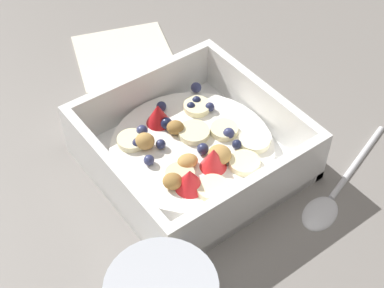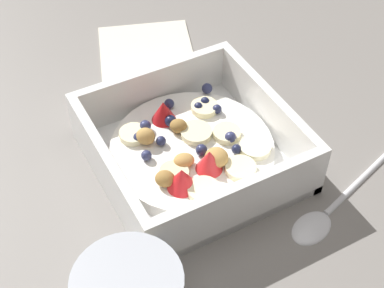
% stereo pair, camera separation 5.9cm
% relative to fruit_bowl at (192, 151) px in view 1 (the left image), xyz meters
% --- Properties ---
extents(ground_plane, '(2.40, 2.40, 0.00)m').
position_rel_fruit_bowl_xyz_m(ground_plane, '(0.01, 0.02, -0.02)').
color(ground_plane, gray).
extents(fruit_bowl, '(0.20, 0.20, 0.06)m').
position_rel_fruit_bowl_xyz_m(fruit_bowl, '(0.00, 0.00, 0.00)').
color(fruit_bowl, white).
rests_on(fruit_bowl, ground).
extents(spoon, '(0.07, 0.17, 0.01)m').
position_rel_fruit_bowl_xyz_m(spoon, '(-0.12, -0.09, -0.02)').
color(spoon, silver).
rests_on(spoon, ground).
extents(folded_napkin, '(0.15, 0.15, 0.01)m').
position_rel_fruit_bowl_xyz_m(folded_napkin, '(0.20, -0.04, -0.02)').
color(folded_napkin, silver).
rests_on(folded_napkin, ground).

